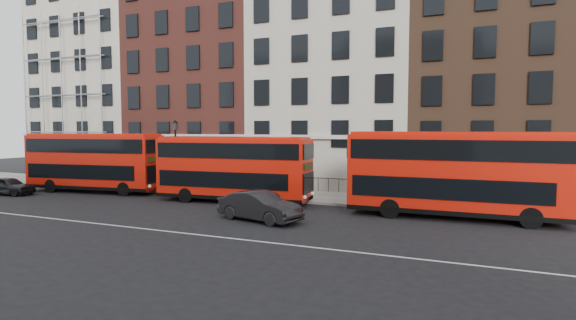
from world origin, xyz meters
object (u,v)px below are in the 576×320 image
at_px(car_front, 259,206).
at_px(car_rear, 8,186).
at_px(bus_c, 453,172).
at_px(bus_a, 94,161).
at_px(bus_b, 233,167).

bearing_deg(car_front, car_rear, 101.53).
bearing_deg(car_front, bus_c, -49.42).
relative_size(bus_a, bus_b, 1.04).
relative_size(bus_a, car_rear, 2.77).
relative_size(bus_c, car_rear, 2.85).
height_order(bus_c, car_rear, bus_c).
distance_m(bus_c, car_front, 10.47).
xyz_separation_m(bus_b, car_rear, (-16.78, -3.56, -1.63)).
height_order(bus_c, car_front, bus_c).
relative_size(bus_b, car_front, 2.21).
bearing_deg(car_rear, bus_b, -87.59).
relative_size(bus_a, car_front, 2.30).
height_order(bus_b, car_front, bus_b).
relative_size(car_rear, car_front, 0.83).
distance_m(bus_b, bus_c, 13.51).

